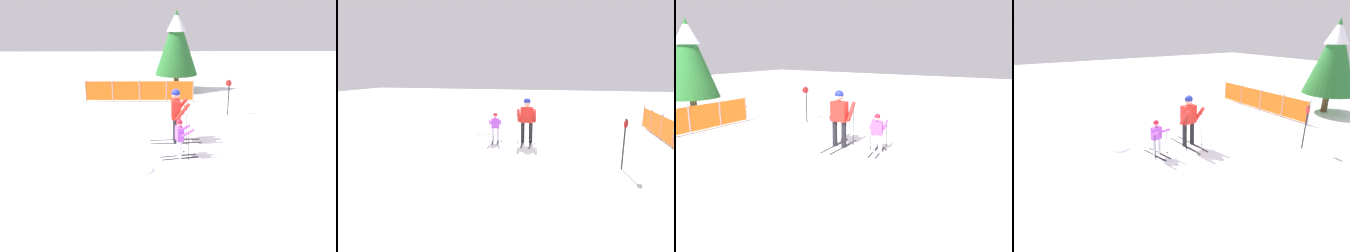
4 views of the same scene
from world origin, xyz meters
The scene contains 7 objects.
ground_plane centered at (0.00, 0.00, 0.00)m, with size 60.00×60.00×0.00m, color white.
skier_adult centered at (0.08, -0.05, 1.10)m, with size 1.77×0.80×1.85m.
skier_child centered at (0.15, -1.36, 0.72)m, with size 1.18×0.59×1.22m.
safety_fence centered at (-1.56, 5.50, 0.57)m, with size 5.44×0.08×1.14m.
conifer_far centered at (0.37, 8.09, 2.77)m, with size 2.41×2.41×4.47m.
trail_marker centered at (2.44, 3.18, 0.96)m, with size 0.24×0.18×1.56m.
snow_mound centered at (-1.05, -2.25, 0.00)m, with size 0.87×0.74×0.35m, color white.
Camera 1 is at (-0.33, -10.57, 4.12)m, focal length 35.00 mm.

